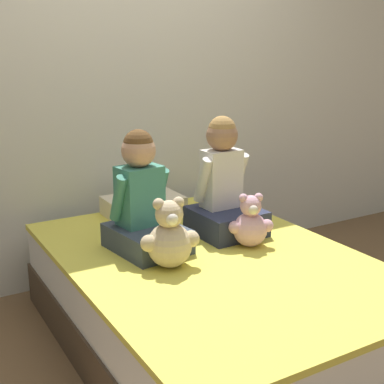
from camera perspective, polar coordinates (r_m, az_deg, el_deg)
name	(u,v)px	position (r m, az deg, el deg)	size (l,w,h in m)	color
ground_plane	(211,343)	(2.83, 2.01, -15.78)	(14.00, 14.00, 0.00)	brown
wall_behind_bed	(118,81)	(3.40, -7.93, 11.67)	(8.00, 0.06, 2.50)	silver
bed	(211,301)	(2.72, 2.06, -11.55)	(1.35, 1.90, 0.47)	#473828
child_on_left	(143,203)	(2.66, -5.29, -1.15)	(0.36, 0.43, 0.60)	#384251
child_on_right	(224,189)	(2.88, 3.42, 0.36)	(0.35, 0.36, 0.63)	#282D47
teddy_bear_held_by_left_child	(169,238)	(2.46, -2.45, -4.92)	(0.27, 0.21, 0.33)	#D1B78E
teddy_bear_held_by_right_child	(250,224)	(2.72, 6.24, -3.43)	(0.22, 0.17, 0.28)	#DBA3B2
pillow_at_headboard	(143,206)	(3.24, -5.21, -1.45)	(0.45, 0.30, 0.11)	beige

